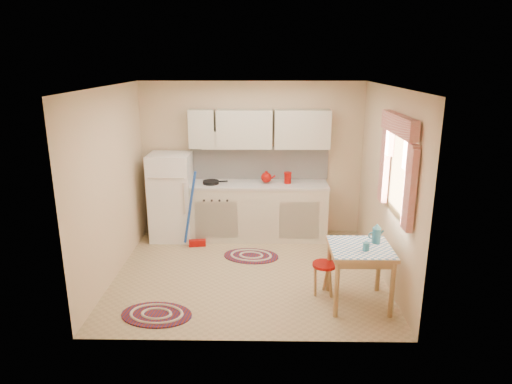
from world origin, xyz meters
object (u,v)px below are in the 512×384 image
fridge (171,197)px  stool (324,279)px  table (359,276)px  base_cabinets (257,212)px

fridge → stool: size_ratio=3.33×
table → fridge: bearing=141.9°
base_cabinets → table: bearing=-59.4°
table → stool: table is taller
fridge → base_cabinets: fridge is taller
base_cabinets → fridge: bearing=-177.9°
table → base_cabinets: bearing=120.6°
stool → table: bearing=-27.3°
fridge → table: bearing=-38.1°
stool → fridge: bearing=140.3°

